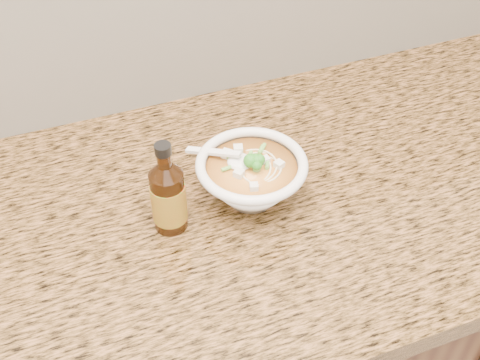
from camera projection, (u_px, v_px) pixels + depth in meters
name	position (u px, v px, depth m)	size (l,w,h in m)	color
counter_slab	(125.00, 238.00, 0.97)	(4.00, 0.68, 0.04)	brown
soup_bowl	(251.00, 179.00, 0.98)	(0.18, 0.18, 0.10)	white
hot_sauce_bottle	(168.00, 197.00, 0.92)	(0.06, 0.06, 0.17)	#3C1D08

